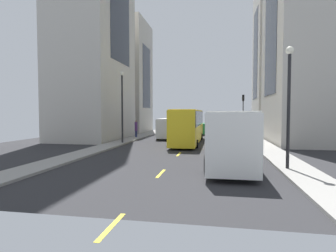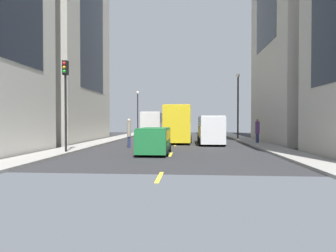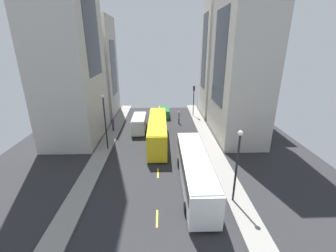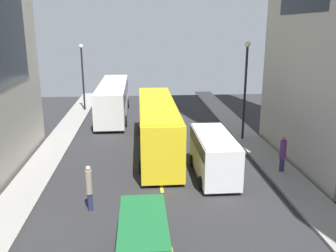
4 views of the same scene
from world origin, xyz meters
name	(u,v)px [view 2 (image 2 of 4)]	position (x,y,z in m)	size (l,w,h in m)	color
ground_plane	(178,140)	(0.00, 0.00, 0.00)	(40.93, 40.93, 0.00)	#28282B
sidewalk_west	(114,139)	(-7.42, 0.00, 0.07)	(2.08, 44.00, 0.15)	gray
sidewalk_east	(244,139)	(7.42, 0.00, 0.07)	(2.08, 44.00, 0.15)	gray
lane_stripe_0	(159,177)	(0.00, -21.00, 0.01)	(0.16, 2.00, 0.01)	yellow
lane_stripe_1	(171,154)	(0.00, -14.00, 0.01)	(0.16, 2.00, 0.01)	yellow
lane_stripe_2	(175,145)	(0.00, -7.00, 0.01)	(0.16, 2.00, 0.01)	yellow
lane_stripe_3	(178,140)	(0.00, 0.00, 0.01)	(0.16, 2.00, 0.01)	yellow
lane_stripe_4	(180,136)	(0.00, 7.00, 0.01)	(0.16, 2.00, 0.01)	yellow
lane_stripe_5	(181,134)	(0.00, 14.00, 0.01)	(0.16, 2.00, 0.01)	yellow
lane_stripe_6	(182,132)	(0.00, 21.00, 0.01)	(0.16, 2.00, 0.01)	yellow
building_west_1	(64,29)	(-11.71, -3.65, 11.65)	(6.14, 11.99, 23.30)	#B7B2A8
city_bus_white	(156,122)	(-3.69, 9.52, 2.01)	(2.80, 12.58, 3.35)	silver
streetcar_yellow	(179,121)	(0.11, -1.22, 2.12)	(2.70, 12.62, 3.59)	yellow
delivery_van_white	(211,128)	(3.18, -6.00, 1.51)	(2.25, 5.56, 2.58)	white
car_green_0	(154,138)	(-1.08, -13.65, 0.99)	(2.01, 4.26, 1.68)	#1E7238
pedestrian_crossing_near	(257,130)	(7.41, -5.91, 1.29)	(0.38, 0.38, 2.17)	navy
pedestrian_walking_far	(129,132)	(-3.61, -9.65, 1.25)	(0.31, 0.31, 2.31)	navy
traffic_light_near_corner	(65,88)	(-6.78, -14.10, 4.21)	(0.32, 0.44, 5.84)	black
streetlamp_near	(138,107)	(-6.88, 12.05, 4.33)	(0.44, 0.44, 6.79)	black
streetlamp_far	(238,99)	(6.88, 0.77, 4.69)	(0.44, 0.44, 7.47)	black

